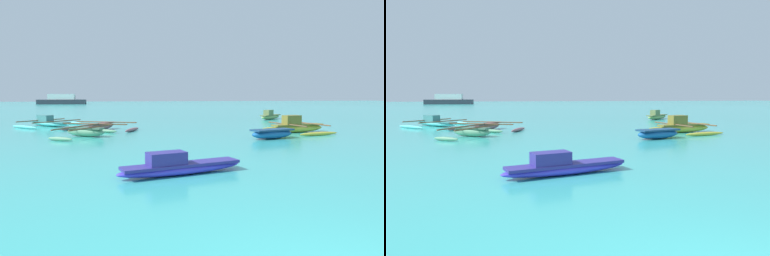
% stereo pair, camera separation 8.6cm
% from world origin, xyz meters
% --- Properties ---
extents(moored_boat_0, '(3.25, 4.20, 0.54)m').
position_xyz_m(moored_boat_0, '(-4.81, 16.23, 0.25)').
color(moored_boat_0, '#5E9A72').
rests_on(moored_boat_0, ground_plane).
extents(moored_boat_1, '(3.72, 1.62, 0.65)m').
position_xyz_m(moored_boat_1, '(-1.15, 6.75, 0.23)').
color(moored_boat_1, '#4337D4').
rests_on(moored_boat_1, ground_plane).
extents(moored_boat_2, '(4.79, 3.55, 0.51)m').
position_xyz_m(moored_boat_2, '(-4.27, 19.25, 0.24)').
color(moored_boat_2, '#A06169').
rests_on(moored_boat_2, ground_plane).
extents(moored_boat_3, '(2.53, 1.45, 0.48)m').
position_xyz_m(moored_boat_3, '(4.53, 13.62, 0.27)').
color(moored_boat_3, '#175699').
rests_on(moored_boat_3, ground_plane).
extents(moored_boat_4, '(4.66, 4.75, 0.77)m').
position_xyz_m(moored_boat_4, '(-8.10, 22.97, 0.25)').
color(moored_boat_4, '#58CCCC').
rests_on(moored_boat_4, ground_plane).
extents(moored_boat_5, '(3.61, 4.11, 1.01)m').
position_xyz_m(moored_boat_5, '(7.12, 16.10, 0.33)').
color(moored_boat_5, gold).
rests_on(moored_boat_5, ground_plane).
extents(moored_boat_6, '(2.88, 2.59, 0.86)m').
position_xyz_m(moored_boat_6, '(10.00, 26.71, 0.30)').
color(moored_boat_6, '#91B864').
rests_on(moored_boat_6, ground_plane).
extents(distant_ferry, '(11.11, 2.44, 2.44)m').
position_xyz_m(distant_ferry, '(-18.67, 84.57, 0.99)').
color(distant_ferry, '#2D333D').
rests_on(distant_ferry, ground_plane).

